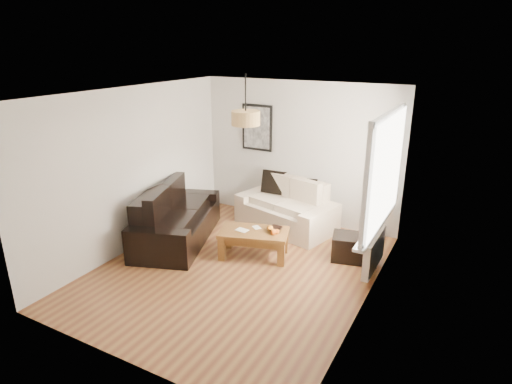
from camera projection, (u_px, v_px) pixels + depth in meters
The scene contains 21 objects.
floor at pixel (237, 270), 6.45m from camera, with size 4.50×4.50×0.00m, color brown.
ceiling at pixel (234, 93), 5.59m from camera, with size 3.80×4.50×0.00m, color white, non-canonical shape.
wall_back at pixel (299, 153), 7.89m from camera, with size 3.80×0.04×2.60m, color silver, non-canonical shape.
wall_front at pixel (116, 253), 4.15m from camera, with size 3.80×0.04×2.60m, color silver, non-canonical shape.
wall_left at pixel (134, 170), 6.87m from camera, with size 0.04×4.50×2.60m, color silver, non-canonical shape.
wall_right at pixel (371, 212), 5.17m from camera, with size 0.04×4.50×2.60m, color silver, non-canonical shape.
window_bay at pixel (385, 171), 5.75m from camera, with size 0.14×1.90×1.60m, color white, non-canonical shape.
radiator at pixel (374, 252), 6.17m from camera, with size 0.10×0.90×0.52m, color white.
poster at pixel (257, 128), 8.11m from camera, with size 0.62×0.04×0.87m, color black, non-canonical shape.
pendant_shade at pixel (246, 118), 5.96m from camera, with size 0.40×0.40×0.20m, color tan.
loveseat_cream at pixel (286, 205), 7.79m from camera, with size 1.74×0.95×0.86m, color beige, non-canonical shape.
sofa_leather at pixel (177, 216), 7.29m from camera, with size 2.05×1.00×0.89m, color black, non-canonical shape.
coffee_table at pixel (254, 243), 6.79m from camera, with size 1.06×0.58×0.44m, color brown, non-canonical shape.
ottoman at pixel (355, 248), 6.69m from camera, with size 0.69×0.45×0.40m, color black.
cushion_left at pixel (274, 182), 8.02m from camera, with size 0.43×0.13×0.43m, color black.
cushion_right at pixel (306, 189), 7.74m from camera, with size 0.37×0.12×0.37m, color black.
fruit_bowl at pixel (275, 229), 6.72m from camera, with size 0.23×0.23×0.06m, color black.
orange_a at pixel (274, 232), 6.58m from camera, with size 0.09×0.09×0.09m, color #DA5D12.
orange_b at pixel (277, 232), 6.60m from camera, with size 0.07×0.07×0.07m, color orange.
orange_c at pixel (270, 228), 6.72m from camera, with size 0.09×0.09×0.09m, color orange.
papers at pixel (242, 230), 6.74m from camera, with size 0.19×0.14×0.01m, color white.
Camera 1 is at (2.96, -4.88, 3.23)m, focal length 30.18 mm.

